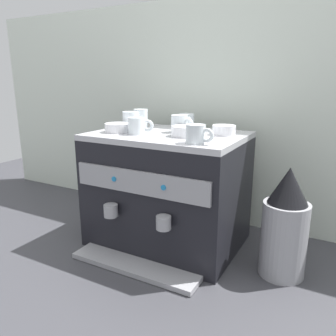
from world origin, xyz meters
TOP-DOWN VIEW (x-y plane):
  - ground_plane at (0.00, 0.00)m, footprint 4.00×4.00m
  - tiled_backsplash_wall at (0.00, 0.35)m, footprint 2.80×0.03m
  - espresso_machine at (0.00, -0.00)m, footprint 0.63×0.56m
  - ceramic_cup_0 at (-0.10, -0.09)m, footprint 0.10×0.08m
  - ceramic_cup_1 at (-0.21, 0.03)m, footprint 0.07×0.12m
  - ceramic_cup_2 at (0.20, -0.16)m, footprint 0.11×0.07m
  - ceramic_cup_3 at (0.02, 0.15)m, footprint 0.08×0.09m
  - ceramic_cup_4 at (-0.21, 0.11)m, footprint 0.10×0.09m
  - ceramic_cup_5 at (0.04, 0.04)m, footprint 0.11×0.07m
  - ceramic_bowl_0 at (0.22, 0.07)m, footprint 0.10×0.10m
  - ceramic_bowl_1 at (0.10, -0.04)m, footprint 0.11×0.11m
  - ceramic_bowl_2 at (-0.20, -0.08)m, footprint 0.11×0.11m
  - coffee_grinder at (0.51, -0.04)m, footprint 0.17×0.17m
  - milk_pitcher at (-0.42, 0.01)m, footprint 0.10×0.10m

SIDE VIEW (x-z plane):
  - ground_plane at x=0.00m, z-range 0.00..0.00m
  - milk_pitcher at x=-0.42m, z-range 0.00..0.15m
  - coffee_grinder at x=0.51m, z-range -0.01..0.41m
  - espresso_machine at x=0.00m, z-range 0.00..0.50m
  - ceramic_bowl_2 at x=-0.20m, z-range 0.50..0.54m
  - ceramic_bowl_0 at x=0.22m, z-range 0.50..0.54m
  - ceramic_bowl_1 at x=0.10m, z-range 0.50..0.54m
  - ceramic_cup_2 at x=0.20m, z-range 0.50..0.57m
  - ceramic_cup_3 at x=0.02m, z-range 0.50..0.57m
  - ceramic_cup_0 at x=-0.10m, z-range 0.50..0.57m
  - ceramic_cup_5 at x=0.04m, z-range 0.50..0.57m
  - ceramic_cup_1 at x=-0.21m, z-range 0.50..0.58m
  - ceramic_cup_4 at x=-0.21m, z-range 0.50..0.58m
  - tiled_backsplash_wall at x=0.00m, z-range 0.00..1.10m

